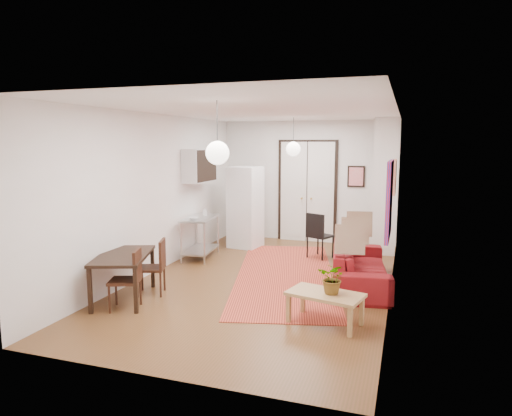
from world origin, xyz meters
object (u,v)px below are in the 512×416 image
(dining_table, at_px, (123,259))
(dining_chair_near, at_px, (153,262))
(black_side_chair, at_px, (321,231))
(kitchen_counter, at_px, (200,232))
(coffee_table, at_px, (325,297))
(dining_chair_far, at_px, (128,274))
(sofa, at_px, (360,266))
(fridge, at_px, (245,207))

(dining_table, distance_m, dining_chair_near, 0.52)
(dining_table, distance_m, black_side_chair, 4.28)
(dining_chair_near, distance_m, black_side_chair, 3.77)
(kitchen_counter, bearing_deg, black_side_chair, 11.67)
(coffee_table, relative_size, dining_chair_far, 1.22)
(sofa, bearing_deg, dining_chair_near, 107.05)
(dining_table, height_order, dining_chair_near, dining_chair_near)
(kitchen_counter, bearing_deg, dining_chair_near, -91.55)
(sofa, relative_size, dining_chair_near, 2.58)
(sofa, xyz_separation_m, dining_chair_near, (-3.09, -1.44, 0.17))
(dining_table, relative_size, dining_chair_far, 1.65)
(dining_chair_far, relative_size, black_side_chair, 0.92)
(dining_chair_near, bearing_deg, coffee_table, 61.53)
(kitchen_counter, xyz_separation_m, black_side_chair, (2.38, 0.85, 0.02))
(sofa, distance_m, dining_chair_far, 3.76)
(kitchen_counter, distance_m, fridge, 1.42)
(coffee_table, bearing_deg, fridge, 122.58)
(coffee_table, distance_m, kitchen_counter, 4.10)
(coffee_table, height_order, dining_chair_far, dining_chair_far)
(sofa, relative_size, dining_chair_far, 2.58)
(dining_chair_far, bearing_deg, dining_table, -155.60)
(sofa, distance_m, dining_chair_near, 3.41)
(dining_chair_near, bearing_deg, dining_chair_far, -19.76)
(dining_table, bearing_deg, fridge, 82.10)
(sofa, height_order, black_side_chair, black_side_chair)
(fridge, relative_size, dining_chair_far, 2.11)
(dining_table, height_order, dining_chair_far, dining_chair_far)
(dining_table, distance_m, dining_chair_far, 0.39)
(fridge, distance_m, dining_chair_near, 3.56)
(coffee_table, xyz_separation_m, dining_table, (-3.08, -0.00, 0.25))
(fridge, bearing_deg, sofa, -28.72)
(dining_table, bearing_deg, dining_chair_near, 59.48)
(kitchen_counter, xyz_separation_m, dining_table, (0.00, -2.71, 0.08))
(black_side_chair, bearing_deg, sofa, 144.48)
(coffee_table, xyz_separation_m, fridge, (-2.53, 3.96, 0.55))
(kitchen_counter, xyz_separation_m, fridge, (0.55, 1.25, 0.38))
(coffee_table, relative_size, black_side_chair, 1.11)
(dining_chair_far, bearing_deg, coffee_table, 75.66)
(sofa, distance_m, kitchen_counter, 3.45)
(kitchen_counter, height_order, fridge, fridge)
(dining_chair_far, bearing_deg, sofa, 105.01)
(dining_table, height_order, black_side_chair, black_side_chair)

